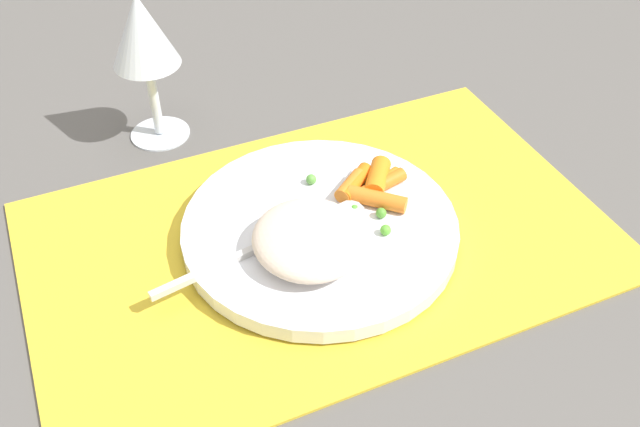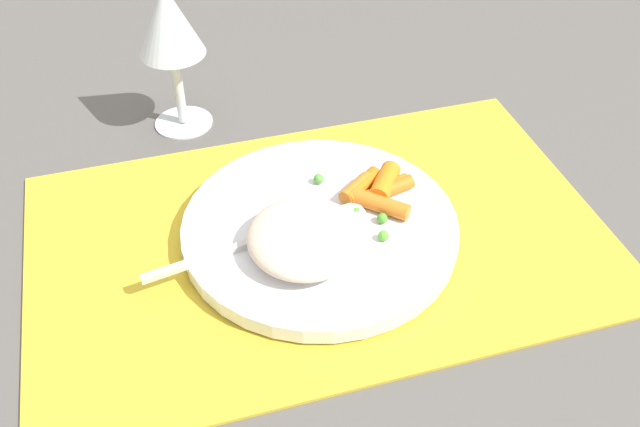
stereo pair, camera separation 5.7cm
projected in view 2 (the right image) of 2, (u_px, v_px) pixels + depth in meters
name	position (u px, v px, depth m)	size (l,w,h in m)	color
ground_plane	(320.00, 239.00, 0.62)	(2.40, 2.40, 0.00)	#565451
placemat	(320.00, 237.00, 0.62)	(0.49, 0.31, 0.01)	gold
plate	(320.00, 228.00, 0.61)	(0.24, 0.24, 0.01)	white
rice_mound	(304.00, 238.00, 0.57)	(0.09, 0.10, 0.03)	beige
carrot_portion	(378.00, 190.00, 0.63)	(0.07, 0.07, 0.02)	orange
pea_scatter	(363.00, 205.00, 0.62)	(0.08, 0.10, 0.01)	#58B73E
fork	(280.00, 233.00, 0.59)	(0.19, 0.05, 0.01)	silver
wine_glass	(169.00, 27.00, 0.68)	(0.06, 0.06, 0.15)	silver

